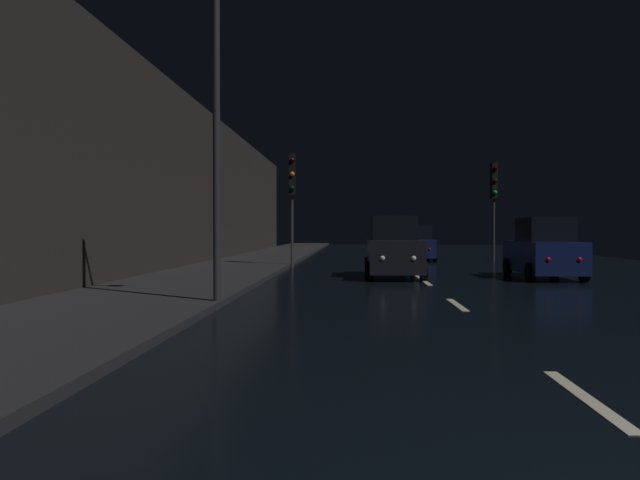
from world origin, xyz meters
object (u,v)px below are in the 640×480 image
at_px(traffic_light_far_right, 494,189).
at_px(car_distant_taillights, 417,245).
at_px(streetlamp_overhead, 236,75).
at_px(traffic_light_far_left, 292,184).
at_px(car_approaching_headlights, 394,249).
at_px(car_parked_right_far, 544,251).

height_order(traffic_light_far_right, car_distant_taillights, traffic_light_far_right).
bearing_deg(traffic_light_far_right, streetlamp_overhead, -36.07).
bearing_deg(car_distant_taillights, traffic_light_far_left, 135.57).
xyz_separation_m(traffic_light_far_left, car_approaching_headlights, (4.23, -5.29, -2.78)).
bearing_deg(traffic_light_far_left, streetlamp_overhead, -7.96).
bearing_deg(traffic_light_far_right, car_approaching_headlights, -38.07).
xyz_separation_m(car_parked_right_far, car_distant_taillights, (-3.15, 11.93, -0.09)).
xyz_separation_m(streetlamp_overhead, car_approaching_headlights, (4.00, 8.63, -4.08)).
distance_m(streetlamp_overhead, car_approaching_headlights, 10.35).
bearing_deg(car_distant_taillights, car_parked_right_far, -165.22).
height_order(traffic_light_far_left, car_approaching_headlights, traffic_light_far_left).
relative_size(traffic_light_far_right, car_approaching_headlights, 1.21).
distance_m(traffic_light_far_left, car_parked_right_far, 11.30).
relative_size(traffic_light_far_left, car_parked_right_far, 1.22).
distance_m(traffic_light_far_right, car_distant_taillights, 5.06).
relative_size(traffic_light_far_left, car_distant_taillights, 1.35).
relative_size(streetlamp_overhead, car_distant_taillights, 2.02).
bearing_deg(traffic_light_far_right, car_parked_right_far, -12.80).
distance_m(traffic_light_far_left, streetlamp_overhead, 13.98).
relative_size(traffic_light_far_right, traffic_light_far_left, 1.02).
height_order(car_parked_right_far, car_distant_taillights, car_parked_right_far).
bearing_deg(streetlamp_overhead, traffic_light_far_left, 90.96).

